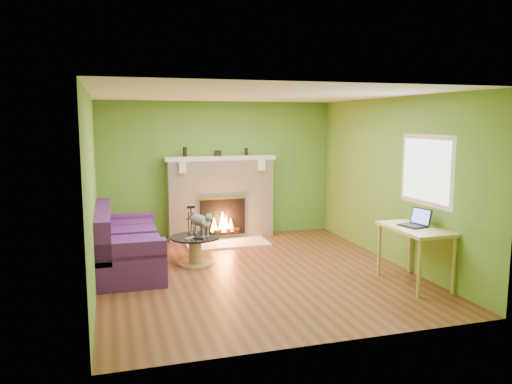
% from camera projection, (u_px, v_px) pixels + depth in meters
% --- Properties ---
extents(floor, '(5.00, 5.00, 0.00)m').
position_uv_depth(floor, '(255.00, 272.00, 7.42)').
color(floor, '#5E2E1A').
rests_on(floor, ground).
extents(ceiling, '(5.00, 5.00, 0.00)m').
position_uv_depth(ceiling, '(255.00, 95.00, 7.05)').
color(ceiling, white).
rests_on(ceiling, wall_back).
extents(wall_back, '(5.00, 0.00, 5.00)m').
position_uv_depth(wall_back, '(218.00, 170.00, 9.61)').
color(wall_back, '#5E9330').
rests_on(wall_back, floor).
extents(wall_front, '(5.00, 0.00, 5.00)m').
position_uv_depth(wall_front, '(327.00, 218.00, 4.87)').
color(wall_front, '#5E9330').
rests_on(wall_front, floor).
extents(wall_left, '(0.00, 5.00, 5.00)m').
position_uv_depth(wall_left, '(92.00, 192.00, 6.60)').
color(wall_left, '#5E9330').
rests_on(wall_left, floor).
extents(wall_right, '(0.00, 5.00, 5.00)m').
position_uv_depth(wall_right, '(391.00, 181.00, 7.87)').
color(wall_right, '#5E9330').
rests_on(wall_right, floor).
extents(window_frame, '(0.00, 1.20, 1.20)m').
position_uv_depth(window_frame, '(426.00, 170.00, 6.98)').
color(window_frame, silver).
rests_on(window_frame, wall_right).
extents(window_pane, '(0.00, 1.06, 1.06)m').
position_uv_depth(window_pane, '(426.00, 170.00, 6.98)').
color(window_pane, white).
rests_on(window_pane, wall_right).
extents(fireplace, '(2.10, 0.46, 1.58)m').
position_uv_depth(fireplace, '(221.00, 198.00, 9.51)').
color(fireplace, beige).
rests_on(fireplace, floor).
extents(hearth, '(1.50, 0.75, 0.03)m').
position_uv_depth(hearth, '(227.00, 243.00, 9.13)').
color(hearth, beige).
rests_on(hearth, floor).
extents(mantel, '(2.10, 0.28, 0.08)m').
position_uv_depth(mantel, '(220.00, 158.00, 9.38)').
color(mantel, silver).
rests_on(mantel, fireplace).
extents(sofa, '(0.96, 2.12, 0.95)m').
position_uv_depth(sofa, '(124.00, 246.00, 7.52)').
color(sofa, '#3B1759').
rests_on(sofa, floor).
extents(coffee_table, '(0.79, 0.79, 0.44)m').
position_uv_depth(coffee_table, '(195.00, 248.00, 7.83)').
color(coffee_table, tan).
rests_on(coffee_table, floor).
extents(desk, '(0.63, 1.08, 0.80)m').
position_uv_depth(desk, '(416.00, 234.00, 6.79)').
color(desk, tan).
rests_on(desk, floor).
extents(cat, '(0.49, 0.67, 0.40)m').
position_uv_depth(cat, '(199.00, 223.00, 7.84)').
color(cat, slate).
rests_on(cat, coffee_table).
extents(remote_silver, '(0.17, 0.13, 0.02)m').
position_uv_depth(remote_silver, '(190.00, 238.00, 7.66)').
color(remote_silver, '#98989A').
rests_on(remote_silver, coffee_table).
extents(remote_black, '(0.16, 0.13, 0.02)m').
position_uv_depth(remote_black, '(198.00, 238.00, 7.63)').
color(remote_black, black).
rests_on(remote_black, coffee_table).
extents(laptop, '(0.36, 0.39, 0.25)m').
position_uv_depth(laptop, '(413.00, 218.00, 6.80)').
color(laptop, black).
rests_on(laptop, desk).
extents(fire_tools, '(0.18, 0.18, 0.69)m').
position_uv_depth(fire_tools, '(191.00, 224.00, 9.04)').
color(fire_tools, black).
rests_on(fire_tools, hearth).
extents(mantel_vase_left, '(0.08, 0.08, 0.18)m').
position_uv_depth(mantel_vase_left, '(185.00, 152.00, 9.20)').
color(mantel_vase_left, black).
rests_on(mantel_vase_left, mantel).
extents(mantel_vase_right, '(0.07, 0.07, 0.14)m').
position_uv_depth(mantel_vase_right, '(246.00, 152.00, 9.54)').
color(mantel_vase_right, black).
rests_on(mantel_vase_right, mantel).
extents(mantel_box, '(0.12, 0.08, 0.10)m').
position_uv_depth(mantel_box, '(218.00, 153.00, 9.39)').
color(mantel_box, black).
rests_on(mantel_box, mantel).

